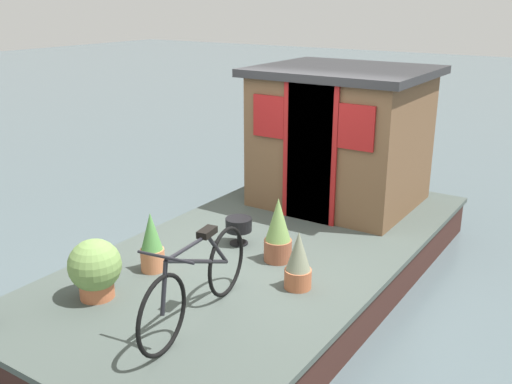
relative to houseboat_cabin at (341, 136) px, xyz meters
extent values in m
plane|color=#4C5B60|center=(-1.83, 0.00, -1.39)|extent=(60.00, 60.00, 0.00)
cube|color=#424C47|center=(-1.83, 0.00, -0.94)|extent=(5.89, 2.89, 0.06)
cube|color=#381E19|center=(-1.83, 0.00, -1.18)|extent=(5.77, 2.83, 0.42)
cube|color=brown|center=(0.01, 0.00, -0.06)|extent=(1.70, 1.95, 1.70)
cube|color=#28282B|center=(0.01, 0.00, 0.84)|extent=(1.90, 2.15, 0.10)
cube|color=#19334C|center=(-0.86, 0.00, -0.06)|extent=(0.04, 0.60, 1.70)
cube|color=maroon|center=(-0.86, 0.00, -0.01)|extent=(0.03, 0.72, 1.80)
cube|color=maroon|center=(-0.86, -0.59, 0.34)|extent=(0.03, 0.44, 0.52)
cube|color=maroon|center=(-0.86, 0.59, 0.34)|extent=(0.03, 0.44, 0.52)
torus|color=black|center=(-3.99, -0.43, -0.58)|extent=(0.66, 0.13, 0.66)
torus|color=black|center=(-2.95, -0.28, -0.58)|extent=(0.66, 0.13, 0.66)
cylinder|color=black|center=(-3.43, -0.35, -0.37)|extent=(0.98, 0.18, 0.45)
cylinder|color=black|center=(-3.60, -0.38, -0.18)|extent=(0.63, 0.12, 0.06)
cylinder|color=black|center=(-3.12, -0.30, -0.39)|extent=(0.37, 0.09, 0.41)
cylinder|color=black|center=(-3.95, -0.43, -0.37)|extent=(0.12, 0.05, 0.43)
cube|color=black|center=(-3.28, -0.33, -0.16)|extent=(0.21, 0.13, 0.06)
cylinder|color=black|center=(-3.91, -0.42, -0.13)|extent=(0.10, 0.50, 0.02)
cylinder|color=#935138|center=(-2.06, -0.29, -0.80)|extent=(0.30, 0.30, 0.23)
cone|color=#70934C|center=(-2.06, -0.29, -0.45)|extent=(0.27, 0.27, 0.46)
cylinder|color=#B2603D|center=(-2.47, -0.77, -0.82)|extent=(0.26, 0.26, 0.19)
cone|color=gray|center=(-2.47, -0.77, -0.53)|extent=(0.24, 0.24, 0.39)
cylinder|color=#C6754C|center=(-2.96, 0.64, -0.80)|extent=(0.24, 0.24, 0.23)
cone|color=#4C8942|center=(-2.96, 0.64, -0.49)|extent=(0.22, 0.22, 0.39)
cylinder|color=#B2603D|center=(-3.66, 0.69, -0.84)|extent=(0.32, 0.32, 0.15)
sphere|color=#70934C|center=(-3.66, 0.69, -0.59)|extent=(0.49, 0.49, 0.49)
cylinder|color=black|center=(-1.94, 0.30, -0.68)|extent=(0.30, 0.30, 0.15)
cylinder|color=black|center=(-1.94, 0.30, -0.83)|extent=(0.04, 0.04, 0.16)
cylinder|color=black|center=(-1.94, 0.30, -0.90)|extent=(0.21, 0.21, 0.02)
camera|label=1|loc=(-6.86, -3.20, 1.73)|focal=40.78mm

